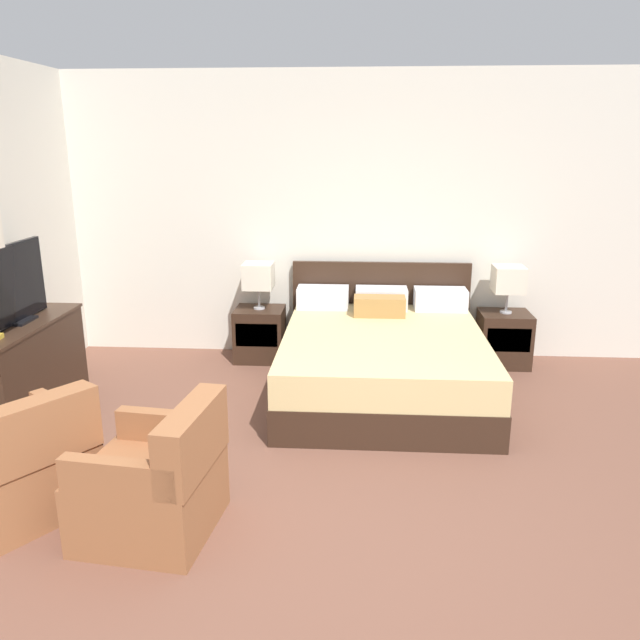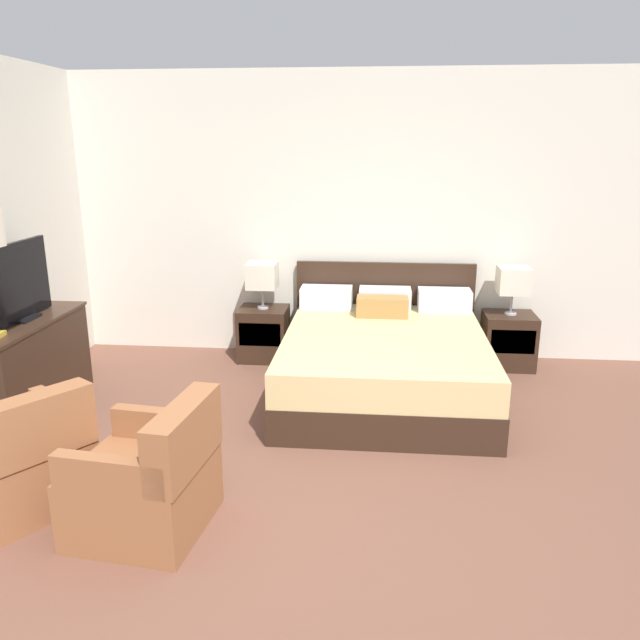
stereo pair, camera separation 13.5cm
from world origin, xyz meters
name	(u,v)px [view 1 (the left image)]	position (x,y,z in m)	size (l,w,h in m)	color
ground_plane	(312,541)	(0.00, 0.00, 0.00)	(9.64, 9.64, 0.00)	brown
wall_back	(337,218)	(0.00, 3.24, 1.38)	(6.49, 0.06, 2.76)	silver
bed	(383,359)	(0.44, 2.17, 0.30)	(1.75, 2.11, 0.96)	#332116
nightstand_left	(260,334)	(-0.75, 2.94, 0.26)	(0.48, 0.43, 0.52)	#332116
nightstand_right	(504,339)	(1.64, 2.94, 0.26)	(0.48, 0.43, 0.52)	#332116
table_lamp_left	(258,276)	(-0.75, 2.94, 0.85)	(0.28, 0.28, 0.45)	#B7B7BC
table_lamp_right	(509,280)	(1.64, 2.94, 0.85)	(0.28, 0.28, 0.45)	#B7B7BC
dresser	(22,369)	(-2.39, 1.49, 0.39)	(0.46, 1.31, 0.75)	#332116
tv	(15,285)	(-2.39, 1.54, 1.05)	(0.18, 0.82, 0.61)	black
armchair_by_window	(24,467)	(-1.69, 0.18, 0.28)	(0.96, 0.95, 0.76)	#935B38
armchair_companion	(156,484)	(-0.86, 0.05, 0.28)	(0.77, 0.76, 0.76)	#935B38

